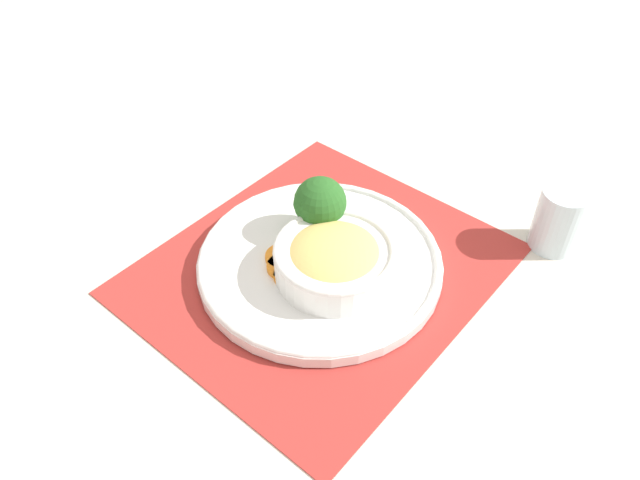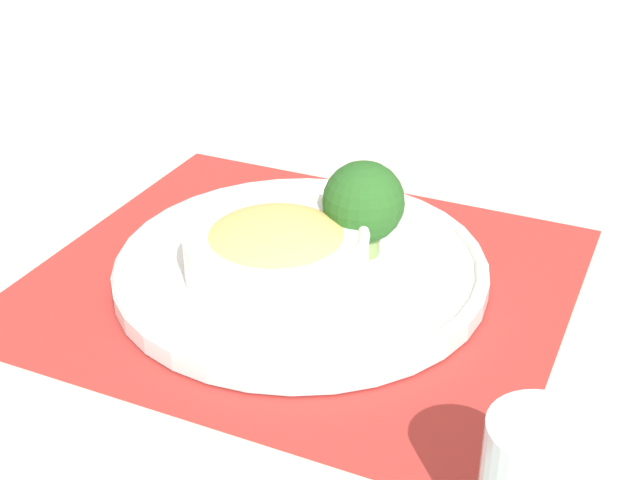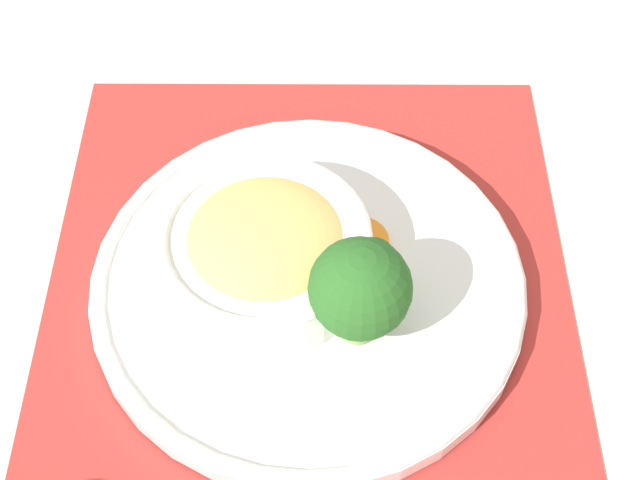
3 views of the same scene
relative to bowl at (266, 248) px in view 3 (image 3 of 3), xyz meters
name	(u,v)px [view 3 (image 3 of 3)]	position (x,y,z in m)	size (l,w,h in m)	color
ground_plane	(308,293)	(0.01, 0.03, -0.05)	(4.00, 4.00, 0.00)	beige
placemat	(308,292)	(0.01, 0.03, -0.04)	(0.44, 0.39, 0.00)	#B2332D
plate	(308,282)	(0.01, 0.03, -0.03)	(0.32, 0.32, 0.02)	white
bowl	(266,248)	(0.00, 0.00, 0.00)	(0.15, 0.15, 0.05)	white
broccoli_floret	(361,289)	(0.05, 0.07, 0.02)	(0.07, 0.07, 0.08)	#84AD5B
carrot_slice_near	(358,242)	(-0.02, 0.07, -0.02)	(0.05, 0.05, 0.01)	orange
carrot_slice_middle	(340,230)	(-0.03, 0.05, -0.02)	(0.05, 0.05, 0.01)	orange
carrot_slice_far	(317,224)	(-0.04, 0.04, -0.02)	(0.05, 0.05, 0.01)	orange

